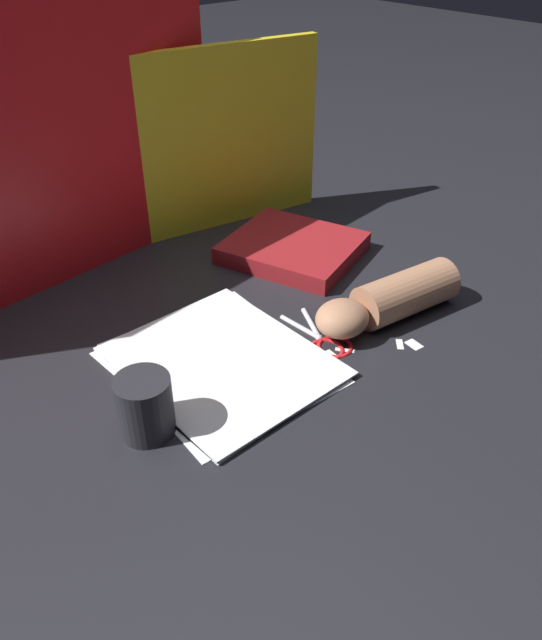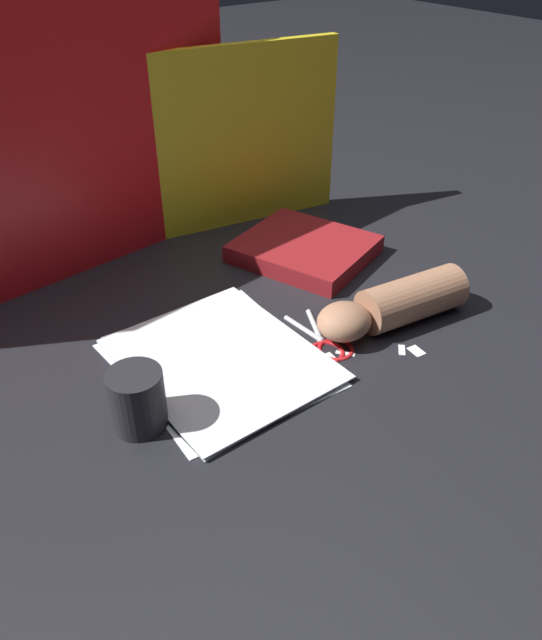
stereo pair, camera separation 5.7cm
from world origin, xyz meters
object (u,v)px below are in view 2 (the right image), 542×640
at_px(book_closed, 304,249).
at_px(scissors, 326,343).
at_px(hand_forearm, 394,305).
at_px(mug, 137,400).
at_px(paper_stack, 220,359).

distance_m(book_closed, scissors, 0.29).
distance_m(book_closed, hand_forearm, 0.27).
xyz_separation_m(hand_forearm, mug, (-0.45, 0.04, 0.01)).
bearing_deg(paper_stack, book_closed, 29.53).
bearing_deg(book_closed, scissors, -122.80).
distance_m(scissors, hand_forearm, 0.13).
relative_size(scissors, mug, 1.78).
height_order(paper_stack, scissors, scissors).
relative_size(book_closed, scissors, 1.93).
relative_size(hand_forearm, mug, 3.24).
relative_size(book_closed, mug, 3.44).
xyz_separation_m(paper_stack, mug, (-0.16, -0.05, 0.04)).
bearing_deg(scissors, paper_stack, 156.85).
bearing_deg(book_closed, paper_stack, -150.47).
bearing_deg(mug, hand_forearm, -4.92).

